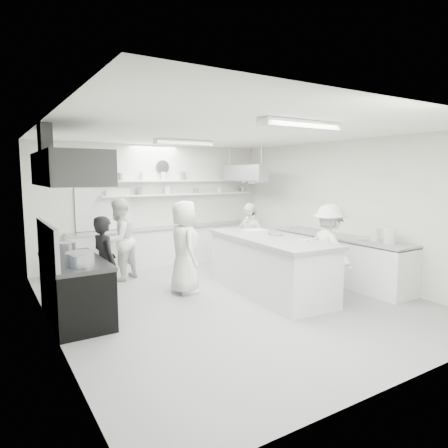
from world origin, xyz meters
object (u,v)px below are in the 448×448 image
cook_stove (105,263)px  right_counter (339,259)px  prep_island (269,266)px  cook_back (119,240)px  back_counter (171,246)px  stove (76,291)px

cook_stove → right_counter: bearing=-109.8°
right_counter → cook_stove: (-4.73, 0.80, 0.32)m
prep_island → right_counter: bearing=0.3°
right_counter → cook_back: (-3.96, 2.52, 0.41)m
back_counter → right_counter: (2.35, -3.40, 0.01)m
stove → right_counter: size_ratio=0.55×
stove → back_counter: (2.90, 2.80, 0.01)m
right_counter → prep_island: prep_island is taller
stove → back_counter: 4.03m
back_counter → prep_island: bearing=-80.5°
prep_island → cook_stove: bearing=170.0°
stove → right_counter: bearing=-6.5°
back_counter → cook_stove: size_ratio=3.15×
stove → cook_back: 2.35m
stove → back_counter: back_counter is taller
right_counter → prep_island: 1.80m
stove → cook_back: bearing=56.0°
stove → cook_stove: cook_stove is taller
back_counter → cook_back: 1.88m
back_counter → right_counter: size_ratio=1.52×
back_counter → right_counter: bearing=-55.3°
stove → right_counter: 5.28m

